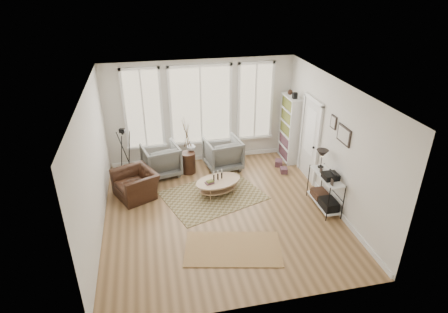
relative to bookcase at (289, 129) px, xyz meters
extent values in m
plane|color=#956E45|center=(-2.44, -2.23, -0.96)|extent=(5.50, 5.50, 0.00)
plane|color=white|center=(-2.44, -2.23, 1.94)|extent=(5.50, 5.50, 0.00)
cube|color=silver|center=(-2.44, 0.52, 0.49)|extent=(5.20, 0.04, 2.90)
cube|color=silver|center=(-2.44, -4.98, 0.49)|extent=(5.20, 0.04, 2.90)
cube|color=silver|center=(-5.04, -2.23, 0.49)|extent=(0.04, 5.50, 2.90)
cube|color=silver|center=(0.16, -2.23, 0.49)|extent=(0.04, 5.50, 2.90)
cube|color=white|center=(-2.44, 0.51, -0.90)|extent=(5.10, 0.04, 0.12)
cube|color=white|center=(0.15, -2.23, -0.90)|extent=(0.03, 5.40, 0.12)
cube|color=#D2BF8A|center=(-2.44, 0.50, 0.69)|extent=(1.60, 0.03, 2.10)
cube|color=#D2BF8A|center=(-3.99, 0.50, 0.69)|extent=(0.90, 0.03, 2.10)
cube|color=#D2BF8A|center=(-0.89, 0.50, 0.69)|extent=(0.90, 0.03, 2.10)
cube|color=white|center=(-2.44, 0.48, 0.69)|extent=(1.74, 0.06, 2.24)
cube|color=white|center=(-3.99, 0.48, 0.69)|extent=(1.04, 0.06, 2.24)
cube|color=white|center=(-0.89, 0.48, 0.69)|extent=(1.04, 0.06, 2.24)
cube|color=white|center=(-2.44, 0.46, -0.39)|extent=(4.10, 0.12, 0.06)
cube|color=silver|center=(0.14, -1.08, 0.09)|extent=(0.04, 0.88, 2.10)
cube|color=white|center=(0.12, -1.08, 0.34)|extent=(0.01, 0.55, 1.20)
cube|color=white|center=(0.12, -1.57, 0.09)|extent=(0.06, 0.08, 2.18)
cube|color=white|center=(0.12, -0.59, 0.09)|extent=(0.06, 0.08, 2.18)
cube|color=white|center=(0.12, -1.08, 1.18)|extent=(0.06, 1.06, 0.08)
sphere|color=black|center=(0.09, -1.41, 0.04)|extent=(0.06, 0.06, 0.06)
cube|color=white|center=(-0.01, -0.41, -0.01)|extent=(0.30, 0.03, 1.90)
cube|color=white|center=(-0.01, 0.41, -0.01)|extent=(0.30, 0.03, 1.90)
cube|color=white|center=(0.14, 0.00, -0.01)|extent=(0.02, 0.85, 1.90)
cube|color=white|center=(-0.01, 0.00, -0.01)|extent=(0.30, 0.81, 1.90)
cube|color=maroon|center=(-0.01, 0.00, -0.01)|extent=(0.24, 0.75, 1.76)
cube|color=black|center=(-0.01, -0.20, 1.02)|extent=(0.12, 0.10, 0.16)
sphere|color=#341D12|center=(-0.01, 0.15, 1.01)|extent=(0.14, 0.14, 0.14)
cube|color=white|center=(-0.06, -2.53, -0.84)|extent=(0.37, 1.07, 0.03)
cube|color=white|center=(-0.06, -2.53, -0.14)|extent=(0.37, 1.07, 0.02)
cylinder|color=black|center=(-0.24, -3.06, -0.53)|extent=(0.02, 0.02, 0.85)
cylinder|color=black|center=(0.12, -3.06, -0.53)|extent=(0.02, 0.02, 0.85)
cylinder|color=black|center=(-0.24, -2.00, -0.53)|extent=(0.02, 0.02, 0.85)
cylinder|color=black|center=(0.12, -2.00, -0.53)|extent=(0.02, 0.02, 0.85)
cylinder|color=black|center=(-0.06, -2.18, -0.08)|extent=(0.14, 0.14, 0.02)
cylinder|color=black|center=(-0.06, -2.18, 0.06)|extent=(0.02, 0.02, 0.30)
cone|color=black|center=(-0.06, -2.18, 0.26)|extent=(0.28, 0.28, 0.18)
cube|color=black|center=(-0.06, -2.68, -0.05)|extent=(0.32, 0.30, 0.13)
cube|color=black|center=(-0.06, -2.78, -0.73)|extent=(0.32, 0.45, 0.20)
cube|color=#341D12|center=(-0.06, -2.31, -0.75)|extent=(0.32, 0.40, 0.16)
cube|color=black|center=(-0.16, -2.95, -0.04)|extent=(0.02, 0.10, 0.14)
cube|color=black|center=(-0.16, -2.41, -0.05)|extent=(0.02, 0.10, 0.12)
cube|color=black|center=(0.14, -2.63, 0.89)|extent=(0.03, 0.52, 0.38)
cube|color=silver|center=(0.13, -2.63, 0.89)|extent=(0.01, 0.44, 0.30)
cube|color=black|center=(0.14, -2.13, 0.99)|extent=(0.03, 0.24, 0.30)
cube|color=silver|center=(0.13, -2.13, 0.99)|extent=(0.01, 0.18, 0.24)
cube|color=brown|center=(-2.49, -1.52, -0.95)|extent=(2.69, 2.35, 0.01)
cube|color=brown|center=(-2.46, -3.54, -0.94)|extent=(2.08, 1.43, 0.01)
ellipsoid|color=tan|center=(-2.34, -1.44, -0.79)|extent=(1.14, 0.91, 0.03)
ellipsoid|color=tan|center=(-2.34, -1.44, -0.60)|extent=(1.34, 1.06, 0.04)
cylinder|color=tan|center=(-2.66, -1.63, -0.79)|extent=(0.03, 0.03, 0.33)
cylinder|color=tan|center=(-2.02, -1.63, -0.79)|extent=(0.03, 0.03, 0.33)
cylinder|color=tan|center=(-2.66, -1.26, -0.79)|extent=(0.03, 0.03, 0.33)
cylinder|color=tan|center=(-2.02, -1.26, -0.79)|extent=(0.03, 0.03, 0.33)
cylinder|color=black|center=(-2.45, -1.40, -0.50)|extent=(0.03, 0.03, 0.17)
cylinder|color=black|center=(-2.34, -1.40, -0.50)|extent=(0.03, 0.03, 0.17)
cylinder|color=black|center=(-2.23, -1.40, -0.50)|extent=(0.03, 0.03, 0.17)
cube|color=#274624|center=(-2.56, -1.53, -0.56)|extent=(0.20, 0.15, 0.06)
imported|color=slate|center=(-3.64, -0.16, -0.53)|extent=(1.09, 1.11, 0.85)
imported|color=slate|center=(-1.95, -0.14, -0.52)|extent=(1.05, 1.07, 0.86)
cylinder|color=#341D12|center=(-2.93, -0.21, -0.66)|extent=(0.39, 0.39, 0.58)
imported|color=silver|center=(-2.81, -0.06, -0.25)|extent=(0.28, 0.28, 0.24)
imported|color=#341D12|center=(-4.32, -1.12, -0.63)|extent=(1.29, 1.23, 0.65)
cylinder|color=black|center=(-4.55, -0.18, 0.33)|extent=(0.06, 0.06, 0.06)
cube|color=black|center=(-4.55, -0.18, 0.40)|extent=(0.16, 0.14, 0.10)
cylinder|color=black|center=(-4.55, -0.26, 0.40)|extent=(0.06, 0.08, 0.06)
cube|color=maroon|center=(-0.39, -0.36, -0.87)|extent=(0.28, 0.31, 0.17)
cube|color=maroon|center=(-0.39, -0.78, -0.88)|extent=(0.22, 0.25, 0.14)
camera|label=1|loc=(-3.84, -9.20, 4.03)|focal=30.00mm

